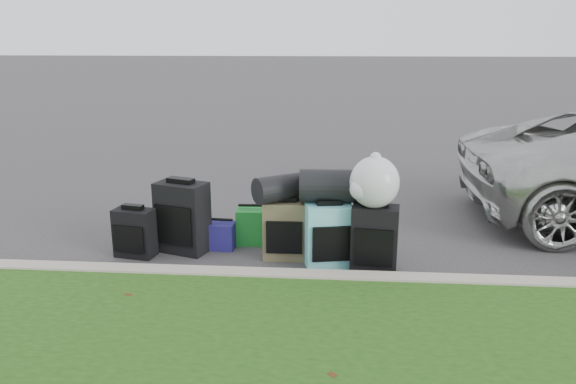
# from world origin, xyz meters

# --- Properties ---
(ground) EXTENTS (120.00, 120.00, 0.00)m
(ground) POSITION_xyz_m (0.00, 0.00, 0.00)
(ground) COLOR #383535
(ground) RESTS_ON ground
(curb) EXTENTS (120.00, 0.18, 0.15)m
(curb) POSITION_xyz_m (0.00, -1.00, 0.07)
(curb) COLOR #9E937F
(curb) RESTS_ON ground
(suitcase_small_black) EXTENTS (0.43, 0.29, 0.49)m
(suitcase_small_black) POSITION_xyz_m (-1.61, -0.37, 0.25)
(suitcase_small_black) COLOR black
(suitcase_small_black) RESTS_ON ground
(suitcase_large_black_left) EXTENTS (0.58, 0.45, 0.73)m
(suitcase_large_black_left) POSITION_xyz_m (-1.16, -0.19, 0.37)
(suitcase_large_black_left) COLOR black
(suitcase_large_black_left) RESTS_ON ground
(suitcase_olive) EXTENTS (0.43, 0.27, 0.59)m
(suitcase_olive) POSITION_xyz_m (-0.09, -0.29, 0.30)
(suitcase_olive) COLOR #47412B
(suitcase_olive) RESTS_ON ground
(suitcase_teal) EXTENTS (0.48, 0.34, 0.62)m
(suitcase_teal) POSITION_xyz_m (0.34, -0.48, 0.31)
(suitcase_teal) COLOR #51A1A6
(suitcase_teal) RESTS_ON ground
(suitcase_large_black_right) EXTENTS (0.46, 0.31, 0.64)m
(suitcase_large_black_right) POSITION_xyz_m (0.78, -0.56, 0.32)
(suitcase_large_black_right) COLOR black
(suitcase_large_black_right) RESTS_ON ground
(tote_green) EXTENTS (0.35, 0.28, 0.38)m
(tote_green) POSITION_xyz_m (-0.47, 0.10, 0.19)
(tote_green) COLOR #1C7E2B
(tote_green) RESTS_ON ground
(tote_navy) EXTENTS (0.28, 0.22, 0.28)m
(tote_navy) POSITION_xyz_m (-0.77, -0.10, 0.14)
(tote_navy) COLOR navy
(tote_navy) RESTS_ON ground
(duffel_left) EXTENTS (0.55, 0.49, 0.26)m
(duffel_left) POSITION_xyz_m (-0.15, -0.30, 0.72)
(duffel_left) COLOR black
(duffel_left) RESTS_ON suitcase_olive
(duffel_right) EXTENTS (0.57, 0.33, 0.32)m
(duffel_right) POSITION_xyz_m (0.34, -0.38, 0.78)
(duffel_right) COLOR black
(duffel_right) RESTS_ON suitcase_teal
(trash_bag) EXTENTS (0.46, 0.46, 0.46)m
(trash_bag) POSITION_xyz_m (0.75, -0.56, 0.87)
(trash_bag) COLOR silver
(trash_bag) RESTS_ON suitcase_large_black_right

